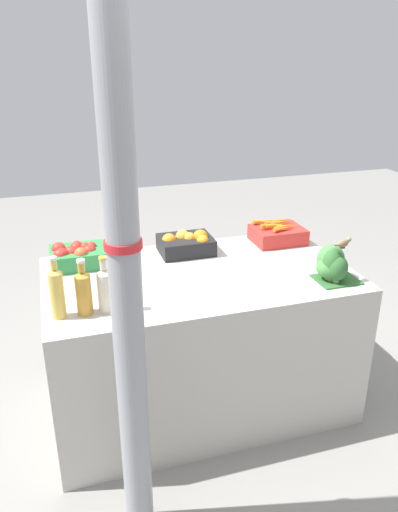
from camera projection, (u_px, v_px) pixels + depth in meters
ground_plane at (199, 399)px, 3.01m from camera, size 10.00×10.00×0.00m
market_table at (199, 339)px, 2.85m from camera, size 1.64×0.94×0.83m
support_pole at (125, 276)px, 1.75m from camera, size 0.13×0.13×2.43m
apple_crate at (77, 255)px, 2.77m from camera, size 0.31×0.24×0.13m
orange_crate at (186, 243)px, 2.94m from camera, size 0.31×0.24×0.14m
carrot_crate at (278, 233)px, 3.10m from camera, size 0.31×0.24×0.13m
broccoli_pile at (332, 264)px, 2.57m from camera, size 0.22×0.20×0.18m
juice_bottle_golden at (57, 292)px, 2.20m from camera, size 0.06×0.06×0.29m
juice_bottle_amber at (84, 291)px, 2.24m from camera, size 0.07×0.07×0.27m
juice_bottle_cloudy at (105, 288)px, 2.26m from camera, size 0.07×0.07×0.27m
sparrow_bird at (344, 243)px, 2.52m from camera, size 0.13×0.06×0.05m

